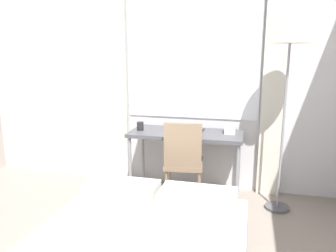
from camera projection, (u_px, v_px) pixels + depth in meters
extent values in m
cube|color=silver|center=(171.00, 75.00, 3.88)|extent=(4.88, 0.05, 2.70)
cube|color=white|center=(192.00, 53.00, 3.74)|extent=(1.54, 0.01, 1.50)
cube|color=beige|center=(117.00, 78.00, 3.98)|extent=(0.24, 0.06, 2.60)
cube|color=beige|center=(274.00, 82.00, 3.55)|extent=(0.24, 0.06, 2.60)
cube|color=#4C4C51|center=(186.00, 134.00, 3.62)|extent=(1.24, 0.53, 0.04)
cylinder|color=gray|center=(130.00, 168.00, 3.63)|extent=(0.04, 0.04, 0.71)
cylinder|color=gray|center=(237.00, 178.00, 3.35)|extent=(0.04, 0.04, 0.71)
cylinder|color=gray|center=(143.00, 156.00, 4.06)|extent=(0.04, 0.04, 0.71)
cylinder|color=gray|center=(239.00, 163.00, 3.78)|extent=(0.04, 0.04, 0.71)
cube|color=#8C7259|center=(184.00, 164.00, 3.51)|extent=(0.45, 0.45, 0.05)
cube|color=#8C7259|center=(183.00, 145.00, 3.28)|extent=(0.38, 0.08, 0.46)
cylinder|color=#8C7259|center=(166.00, 190.00, 3.41)|extent=(0.03, 0.03, 0.42)
cylinder|color=#8C7259|center=(199.00, 191.00, 3.37)|extent=(0.03, 0.03, 0.42)
cylinder|color=#8C7259|center=(170.00, 178.00, 3.74)|extent=(0.03, 0.03, 0.42)
cylinder|color=#8C7259|center=(200.00, 179.00, 3.70)|extent=(0.03, 0.03, 0.42)
cube|color=silver|center=(122.00, 190.00, 2.74)|extent=(0.60, 0.32, 0.12)
cube|color=silver|center=(198.00, 198.00, 2.59)|extent=(0.60, 0.32, 0.12)
cylinder|color=#4C4C51|center=(277.00, 207.00, 3.44)|extent=(0.25, 0.25, 0.03)
cylinder|color=gray|center=(283.00, 129.00, 3.26)|extent=(0.02, 0.02, 1.66)
cone|color=beige|center=(291.00, 27.00, 3.05)|extent=(0.40, 0.40, 0.29)
cube|color=white|center=(230.00, 129.00, 3.56)|extent=(0.11, 0.15, 0.09)
cube|color=white|center=(230.00, 124.00, 3.54)|extent=(0.13, 0.05, 0.02)
cube|color=#4C4238|center=(193.00, 130.00, 3.66)|extent=(0.24, 0.23, 0.02)
cube|color=white|center=(193.00, 130.00, 3.66)|extent=(0.23, 0.22, 0.01)
cylinder|color=#262628|center=(140.00, 126.00, 3.70)|extent=(0.08, 0.08, 0.10)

